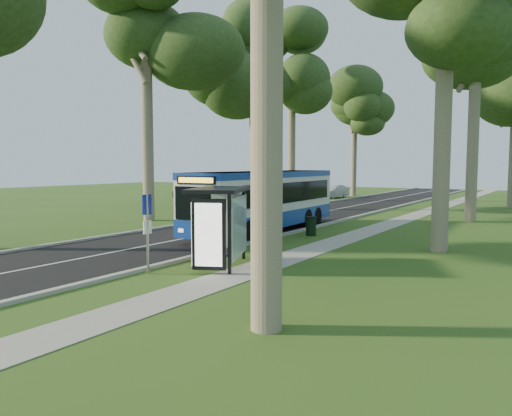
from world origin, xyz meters
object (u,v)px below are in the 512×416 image
Objects in this scene: bus at (265,201)px; car_white at (272,198)px; bus_stop_sign at (147,224)px; car_silver at (333,191)px; litter_bin at (311,226)px; bus_shelter at (215,212)px.

bus is 2.62× the size of car_white.
car_silver is at bearing 108.67° from bus_stop_sign.
bus_stop_sign is 2.75× the size of litter_bin.
bus is 12.66× the size of litter_bin.
litter_bin is (0.65, 10.65, -1.14)m from bus_stop_sign.
car_white is 1.10× the size of car_silver.
litter_bin is 0.23× the size of car_silver.
car_white is 13.22m from car_silver.
litter_bin is 0.21× the size of car_white.
bus_stop_sign is 10.73m from litter_bin.
car_white is (-9.35, 23.88, -0.84)m from bus_stop_sign.
car_silver is at bearing 83.50° from bus_shelter.
car_silver is (-9.56, 37.10, -0.94)m from bus_stop_sign.
bus_shelter is 24.47m from car_white.
bus_shelter is at bearing -87.87° from car_white.
car_white is at bearing -81.74° from car_silver.
bus_shelter is (1.28, 1.87, 0.29)m from bus_stop_sign.
litter_bin is at bearing 70.52° from bus_shelter.
bus_shelter is (3.33, -8.83, 0.28)m from bus.
bus is 2.89× the size of car_silver.
bus_stop_sign reaches higher than car_white.
car_silver reaches higher than litter_bin.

